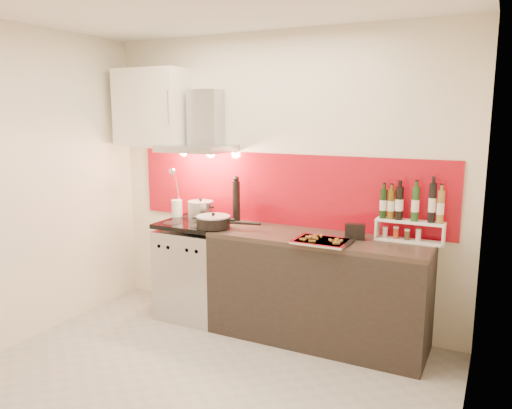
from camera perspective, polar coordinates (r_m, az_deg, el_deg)
The scene contains 16 objects.
floor at distance 3.75m, azimuth -6.92°, elevation -20.02°, with size 3.40×3.40×0.00m, color #9E9991.
back_wall at distance 4.51m, azimuth 2.56°, elevation 2.80°, with size 3.40×0.02×2.60m, color silver.
left_wall at distance 4.46m, azimuth -25.87°, elevation 1.69°, with size 0.02×2.80×2.60m, color silver.
right_wall at distance 2.75m, azimuth 23.52°, elevation -3.00°, with size 0.02×2.80×2.60m, color silver.
backsplash at distance 4.49m, azimuth 3.07°, elevation 1.73°, with size 3.00×0.02×0.64m, color #9D081A.
range_stove at distance 4.77m, azimuth -6.82°, elevation -7.44°, with size 0.60×0.60×0.91m.
counter at distance 4.26m, azimuth 7.04°, elevation -9.53°, with size 1.80×0.60×0.90m.
range_hood at distance 4.66m, azimuth -6.20°, elevation 8.47°, with size 0.62×0.50×0.61m.
upper_cabinet at distance 4.97m, azimuth -11.77°, elevation 10.82°, with size 0.70×0.35×0.72m, color white.
stock_pot at distance 4.70m, azimuth -6.34°, elevation -0.66°, with size 0.24×0.24×0.21m.
saute_pan at distance 4.37m, azimuth -4.81°, elevation -1.96°, with size 0.57×0.30×0.14m.
utensil_jar at distance 4.85m, azimuth -9.09°, elevation 0.19°, with size 0.10×0.15×0.49m.
pepper_mill at distance 4.55m, azimuth -2.28°, elevation 0.48°, with size 0.07×0.07×0.44m.
step_shelf at distance 4.06m, azimuth 17.17°, elevation -1.21°, with size 0.52×0.14×0.48m.
caddy_box at distance 4.06m, azimuth 11.24°, elevation -3.11°, with size 0.16×0.07×0.13m, color black.
baking_tray at distance 3.92m, azimuth 7.53°, elevation -4.14°, with size 0.44×0.34×0.03m.
Camera 1 is at (1.82, -2.68, 1.90)m, focal length 35.00 mm.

